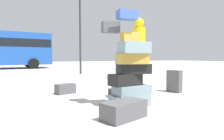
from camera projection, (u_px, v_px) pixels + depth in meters
ground_plane at (140, 111)px, 3.82m from camera, size 80.00×80.00×0.00m
suitcase_tower at (130, 72)px, 4.16m from camera, size 1.01×0.69×1.97m
suitcase_charcoal_white_trunk at (65, 89)px, 5.60m from camera, size 0.59×0.46×0.28m
suitcase_charcoal_foreground_far at (174, 81)px, 5.82m from camera, size 0.30×0.45×0.65m
suitcase_charcoal_right_side at (124, 110)px, 3.32m from camera, size 0.86×0.62×0.30m
suitcase_black_left_side at (119, 93)px, 5.19m from camera, size 0.57×0.42×0.20m
person_bearded_onlooker at (119, 59)px, 9.60m from camera, size 0.30×0.31×1.55m
yellow_dummy_statue at (139, 47)px, 14.73m from camera, size 1.34×1.34×3.93m
lamp_post at (80, 10)px, 11.77m from camera, size 0.36×0.36×5.79m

